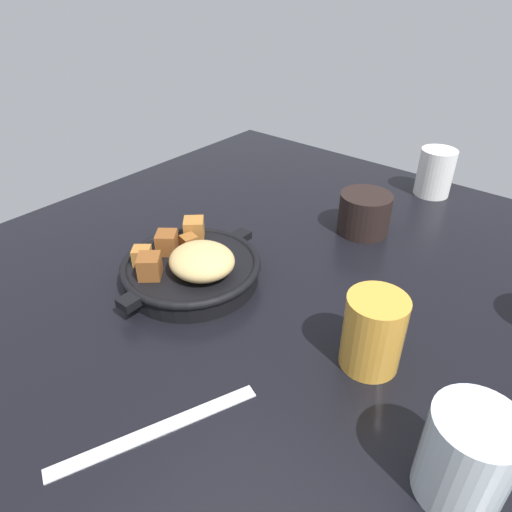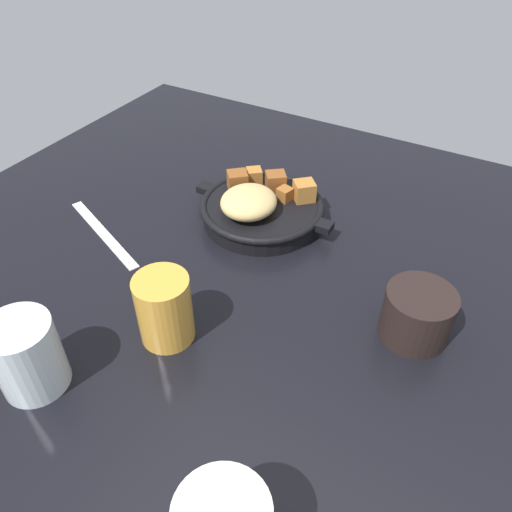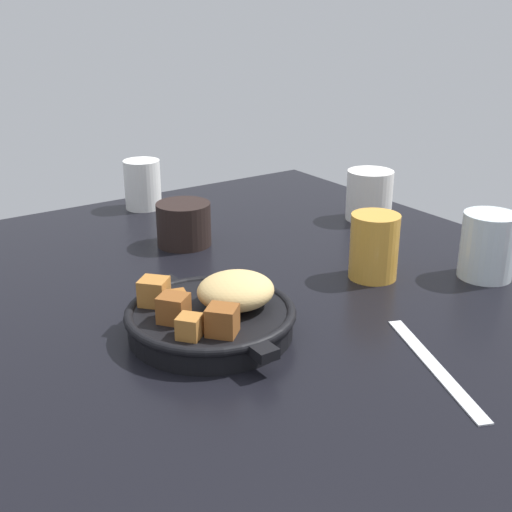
{
  "view_description": "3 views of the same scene",
  "coord_description": "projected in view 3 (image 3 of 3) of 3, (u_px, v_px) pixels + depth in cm",
  "views": [
    {
      "loc": [
        40.56,
        32.99,
        39.96
      ],
      "look_at": [
        -0.77,
        -1.3,
        5.02
      ],
      "focal_mm": 32.47,
      "sensor_mm": 36.0,
      "label": 1
    },
    {
      "loc": [
        -28.44,
        50.1,
        49.34
      ],
      "look_at": [
        -1.35,
        2.5,
        3.04
      ],
      "focal_mm": 35.45,
      "sensor_mm": 36.0,
      "label": 2
    },
    {
      "loc": [
        64.68,
        -44.08,
        36.96
      ],
      "look_at": [
        -0.74,
        0.55,
        6.11
      ],
      "focal_mm": 46.36,
      "sensor_mm": 36.0,
      "label": 3
    }
  ],
  "objects": [
    {
      "name": "ground_plane",
      "position": [
        256.0,
        310.0,
        0.87
      ],
      "size": [
        108.95,
        96.0,
        2.4
      ],
      "primitive_type": "cube",
      "color": "black"
    },
    {
      "name": "cast_iron_skillet",
      "position": [
        213.0,
        314.0,
        0.77
      ],
      "size": [
        24.4,
        20.16,
        7.05
      ],
      "color": "black",
      "rests_on": "ground_plane"
    },
    {
      "name": "butter_knife",
      "position": [
        434.0,
        365.0,
        0.71
      ],
      "size": [
        20.52,
        9.75,
        0.36
      ],
      "primitive_type": "cube",
      "rotation": [
        0.0,
        0.0,
        -0.39
      ],
      "color": "silver",
      "rests_on": "ground_plane"
    },
    {
      "name": "white_creamer_pitcher",
      "position": [
        143.0,
        184.0,
        1.24
      ],
      "size": [
        6.75,
        6.75,
        9.14
      ],
      "primitive_type": "cylinder",
      "color": "white",
      "rests_on": "ground_plane"
    },
    {
      "name": "coffee_mug_dark",
      "position": [
        184.0,
        224.0,
        1.05
      ],
      "size": [
        8.68,
        8.68,
        6.9
      ],
      "primitive_type": "cylinder",
      "color": "black",
      "rests_on": "ground_plane"
    },
    {
      "name": "water_glass_tall",
      "position": [
        488.0,
        246.0,
        0.93
      ],
      "size": [
        7.59,
        7.59,
        9.4
      ],
      "primitive_type": "cylinder",
      "color": "silver",
      "rests_on": "ground_plane"
    },
    {
      "name": "juice_glass_amber",
      "position": [
        374.0,
        246.0,
        0.92
      ],
      "size": [
        6.86,
        6.86,
        9.31
      ],
      "primitive_type": "cylinder",
      "color": "gold",
      "rests_on": "ground_plane"
    },
    {
      "name": "ceramic_mug_white",
      "position": [
        369.0,
        195.0,
        1.17
      ],
      "size": [
        8.15,
        8.15,
        8.85
      ],
      "primitive_type": "cylinder",
      "color": "silver",
      "rests_on": "ground_plane"
    }
  ]
}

